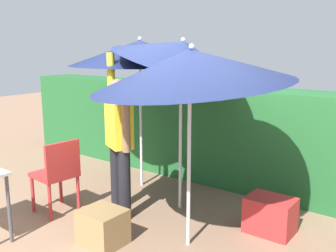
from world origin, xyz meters
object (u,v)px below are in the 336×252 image
Objects in this scene: umbrella_rainbow at (182,54)px; chair_plastic at (57,172)px; umbrella_orange at (191,67)px; umbrella_yellow at (140,53)px; cooler_box at (270,215)px; crate_cardboard at (103,227)px; person_vendor at (119,137)px.

umbrella_rainbow is 2.00m from chair_plastic.
umbrella_orange is 1.80m from umbrella_yellow.
crate_cardboard is (-1.24, -1.24, -0.01)m from cooler_box.
umbrella_rainbow is 2.09m from crate_cardboard.
chair_plastic is (-1.05, -1.02, -1.36)m from umbrella_rainbow.
umbrella_orange is at bearing -6.80° from person_vendor.
cooler_box is at bearing 54.13° from umbrella_orange.
umbrella_rainbow is 1.20m from person_vendor.
person_vendor is at bearing 119.08° from crate_cardboard.
umbrella_yellow reaches higher than umbrella_orange.
cooler_box is at bearing 25.34° from chair_plastic.
umbrella_rainbow is 4.65× the size of cooler_box.
chair_plastic is (-0.61, -0.42, -0.42)m from person_vendor.
umbrella_orange reaches higher than cooler_box.
umbrella_orange reaches higher than chair_plastic.
umbrella_rainbow reaches higher than crate_cardboard.
umbrella_rainbow is at bearing 129.74° from umbrella_orange.
umbrella_rainbow is at bearing -178.88° from cooler_box.
person_vendor is 4.46× the size of crate_cardboard.
cooler_box is 1.76m from crate_cardboard.
umbrella_orange is (0.60, -0.72, -0.11)m from umbrella_rainbow.
umbrella_yellow is at bearing 117.60° from crate_cardboard.
chair_plastic is at bearing -154.66° from cooler_box.
person_vendor is 1.03m from crate_cardboard.
umbrella_rainbow is at bearing 85.22° from crate_cardboard.
umbrella_yellow is 1.10× the size of person_vendor.
umbrella_rainbow reaches higher than umbrella_orange.
umbrella_rainbow reaches higher than chair_plastic.
chair_plastic is at bearing -97.26° from umbrella_yellow.
chair_plastic is 1.82× the size of cooler_box.
umbrella_orange is 4.86× the size of crate_cardboard.
crate_cardboard is at bearing -62.40° from umbrella_yellow.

